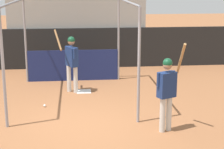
{
  "coord_description": "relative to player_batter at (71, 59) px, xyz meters",
  "views": [
    {
      "loc": [
        -0.11,
        -8.47,
        3.38
      ],
      "look_at": [
        0.85,
        1.11,
        0.96
      ],
      "focal_mm": 60.0,
      "sensor_mm": 36.0,
      "label": 1
    }
  ],
  "objects": [
    {
      "name": "ground_plane",
      "position": [
        0.23,
        -2.78,
        -1.06
      ],
      "size": [
        60.0,
        60.0,
        0.0
      ],
      "primitive_type": "plane",
      "color": "#935B38"
    },
    {
      "name": "outfield_wall",
      "position": [
        0.23,
        3.35,
        -0.27
      ],
      "size": [
        24.0,
        0.12,
        1.58
      ],
      "color": "black",
      "rests_on": "ground"
    },
    {
      "name": "bleacher_section",
      "position": [
        0.23,
        5.01,
        0.57
      ],
      "size": [
        5.4,
        3.2,
        3.26
      ],
      "color": "#9E9E99",
      "rests_on": "ground"
    },
    {
      "name": "batting_cage",
      "position": [
        0.04,
        0.49,
        0.23
      ],
      "size": [
        3.22,
        4.19,
        2.83
      ],
      "color": "gray",
      "rests_on": "ground"
    },
    {
      "name": "home_plate",
      "position": [
        0.36,
        -0.0,
        -1.05
      ],
      "size": [
        0.44,
        0.44,
        0.02
      ],
      "color": "white",
      "rests_on": "ground"
    },
    {
      "name": "player_batter",
      "position": [
        0.0,
        0.0,
        0.0
      ],
      "size": [
        0.74,
        0.79,
        1.91
      ],
      "rotation": [
        0.0,
        0.0,
        2.02
      ],
      "color": "silver",
      "rests_on": "ground"
    },
    {
      "name": "player_waiting",
      "position": [
        2.16,
        -3.33,
        -0.03
      ],
      "size": [
        0.63,
        0.62,
        2.07
      ],
      "rotation": [
        0.0,
        0.0,
        0.42
      ],
      "color": "silver",
      "rests_on": "ground"
    },
    {
      "name": "baseball",
      "position": [
        -0.75,
        -1.35,
        -1.02
      ],
      "size": [
        0.07,
        0.07,
        0.07
      ],
      "color": "white",
      "rests_on": "ground"
    }
  ]
}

